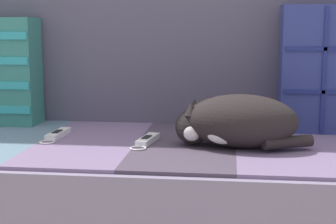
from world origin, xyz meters
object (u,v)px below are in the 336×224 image
(game_remote_far, at_px, (58,135))
(game_remote_near, at_px, (147,140))
(couch, at_px, (141,200))
(sleeping_cat, at_px, (235,122))

(game_remote_far, bearing_deg, game_remote_near, -9.30)
(couch, height_order, game_remote_near, game_remote_near)
(game_remote_near, relative_size, game_remote_far, 0.98)
(sleeping_cat, relative_size, game_remote_near, 2.14)
(game_remote_near, bearing_deg, game_remote_far, 170.70)
(couch, xyz_separation_m, game_remote_near, (0.03, -0.06, 0.22))
(sleeping_cat, height_order, game_remote_far, sleeping_cat)
(couch, relative_size, game_remote_far, 10.07)
(sleeping_cat, bearing_deg, couch, 163.96)
(couch, bearing_deg, sleeping_cat, -16.04)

